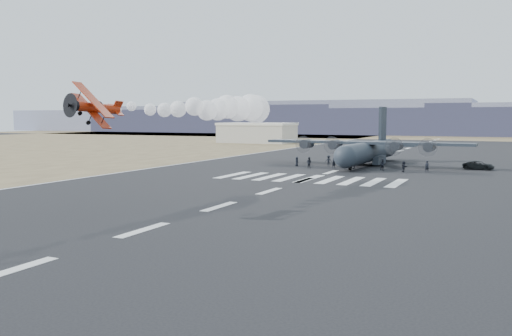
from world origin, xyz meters
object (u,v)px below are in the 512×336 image
Objects in this scene: crew_a at (334,163)px; crew_f at (404,167)px; crew_e at (297,162)px; transport_aircraft at (368,150)px; crew_d at (354,164)px; crew_b at (309,163)px; crew_h at (383,165)px; hangar_left at (257,133)px; crew_g at (427,166)px; crew_c at (328,160)px; support_vehicle at (479,165)px; aerobatic_biplane at (93,107)px.

crew_a is 11.89m from crew_f.
crew_e is (-7.07, 1.05, -0.08)m from crew_a.
transport_aircraft is 21.73× the size of crew_d.
crew_h reaches higher than crew_b.
transport_aircraft reaches higher than crew_b.
crew_d is at bearing -88.84° from crew_e.
crew_g is (65.63, -78.59, -2.52)m from hangar_left.
crew_g is (17.51, -4.87, 0.00)m from crew_c.
support_vehicle is at bearing -152.98° from crew_b.
crew_f is at bearing -92.72° from crew_e.
transport_aircraft is 19.29× the size of crew_h.
transport_aircraft reaches higher than crew_e.
crew_g is at bearing -25.16° from crew_h.
support_vehicle is 2.80× the size of crew_f.
crew_f is 3.72m from crew_h.
crew_f is 0.92× the size of crew_h.
crew_b is 12.23m from crew_h.
crew_c is at bearing 31.45° from crew_f.
crew_g reaches higher than support_vehicle.
hangar_left is 98.35m from crew_h.
crew_a is 7.15m from crew_e.
aerobatic_biplane is at bearing 93.32° from crew_b.
crew_h is at bearing 36.01° from crew_f.
aerobatic_biplane is 0.15× the size of transport_aircraft.
crew_d is (53.88, -78.10, -2.57)m from hangar_left.
crew_f reaches higher than support_vehicle.
crew_f is (14.19, -6.31, -0.02)m from crew_c.
crew_e is (-10.83, -7.57, -1.91)m from transport_aircraft.
hangar_left is 88.38m from transport_aircraft.
transport_aircraft is at bearing 89.69° from crew_h.
crew_h is at bearing 79.68° from aerobatic_biplane.
crew_c is at bearing 149.11° from crew_g.
hangar_left is 5.03× the size of support_vehicle.
hangar_left is at bearing 129.83° from transport_aircraft.
hangar_left is 13.34× the size of crew_b.
transport_aircraft is 7.50× the size of support_vehicle.
crew_e is at bearing -143.10° from transport_aircraft.
crew_e is at bearing 161.37° from crew_g.
crew_f is at bearing -171.92° from crew_g.
crew_f is at bearing 75.58° from aerobatic_biplane.
crew_g reaches higher than crew_c.
crew_b is at bearing 121.47° from support_vehicle.
crew_c is 15.53m from crew_f.
transport_aircraft is at bearing 86.42° from aerobatic_biplane.
crew_c is 1.09× the size of crew_e.
transport_aircraft is at bearing 170.33° from crew_d.
aerobatic_biplane is at bearing -129.37° from crew_g.
transport_aircraft is 20.55× the size of crew_a.
crew_a reaches higher than support_vehicle.
support_vehicle is 24.83m from crew_c.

